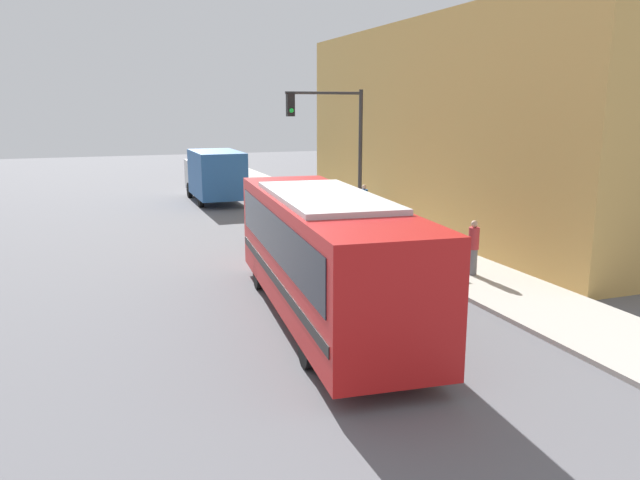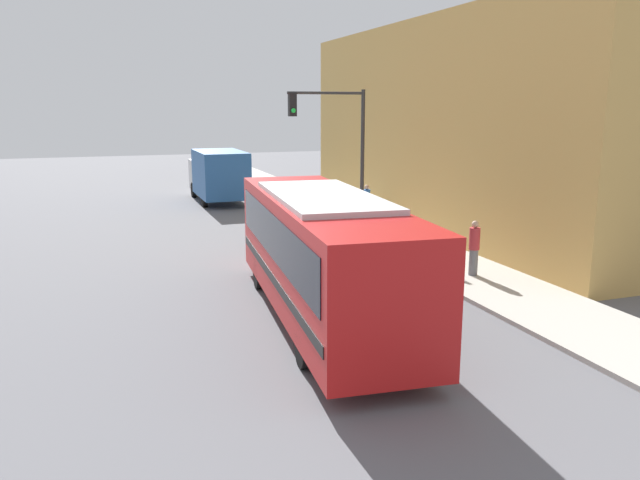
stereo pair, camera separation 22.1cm
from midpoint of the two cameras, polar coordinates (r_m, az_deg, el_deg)
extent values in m
plane|color=slate|center=(14.34, 2.41, -10.04)|extent=(120.00, 120.00, 0.00)
cube|color=#B7B2A8|center=(34.55, -1.02, 3.27)|extent=(3.17, 70.00, 0.13)
cube|color=tan|center=(29.11, 12.88, 10.06)|extent=(6.00, 22.38, 8.98)
cube|color=red|center=(15.79, -0.04, -1.18)|extent=(3.44, 10.47, 2.77)
cube|color=black|center=(15.68, -0.04, 0.59)|extent=(3.40, 9.66, 1.13)
cube|color=black|center=(15.94, -0.04, -3.31)|extent=(3.44, 10.07, 0.24)
cube|color=silver|center=(15.52, -0.04, 3.97)|extent=(2.83, 5.84, 0.16)
cylinder|color=black|center=(19.39, 0.72, -2.65)|extent=(0.36, 0.93, 0.91)
cylinder|color=black|center=(18.91, -5.88, -3.10)|extent=(0.36, 0.93, 0.91)
cylinder|color=black|center=(13.97, 7.57, -8.74)|extent=(0.36, 0.93, 0.91)
cylinder|color=black|center=(13.30, -1.57, -9.73)|extent=(0.36, 0.93, 0.91)
cube|color=#265999|center=(35.50, -9.61, 6.00)|extent=(2.48, 4.80, 2.50)
cube|color=silver|center=(38.80, -10.52, 5.94)|extent=(2.35, 1.87, 1.76)
cylinder|color=black|center=(38.41, -11.99, 4.49)|extent=(0.25, 0.90, 0.90)
cylinder|color=black|center=(34.59, -11.03, 3.70)|extent=(0.25, 0.90, 0.90)
cylinder|color=red|center=(20.99, 9.66, -1.89)|extent=(0.21, 0.21, 0.50)
sphere|color=red|center=(20.91, 9.69, -1.06)|extent=(0.20, 0.20, 0.20)
cylinder|color=red|center=(20.89, 9.82, -1.90)|extent=(0.09, 0.12, 0.09)
cylinder|color=#2D2D2D|center=(25.99, 3.45, 7.03)|extent=(0.16, 0.16, 5.93)
cylinder|color=#2D2D2D|center=(25.29, 0.12, 13.30)|extent=(3.20, 0.11, 0.11)
cube|color=black|center=(24.83, -2.98, 12.26)|extent=(0.30, 0.24, 0.90)
sphere|color=#19D83F|center=(24.70, -2.88, 11.74)|extent=(0.18, 0.18, 0.18)
cylinder|color=#2D2D2D|center=(22.71, 7.07, -0.02)|extent=(0.06, 0.06, 1.05)
cylinder|color=#4C4C51|center=(22.58, 7.11, 1.56)|extent=(0.14, 0.14, 0.22)
cylinder|color=slate|center=(29.22, 3.81, 2.53)|extent=(0.28, 0.28, 0.81)
cylinder|color=#2659A5|center=(29.11, 3.83, 3.98)|extent=(0.34, 0.34, 0.68)
sphere|color=tan|center=(29.04, 3.84, 4.85)|extent=(0.22, 0.22, 0.22)
cylinder|color=slate|center=(20.45, 13.48, -1.95)|extent=(0.28, 0.28, 0.84)
cylinder|color=#B22D33|center=(20.28, 13.58, 0.15)|extent=(0.34, 0.34, 0.70)
sphere|color=tan|center=(20.19, 13.65, 1.44)|extent=(0.23, 0.23, 0.23)
camera|label=1|loc=(0.11, -90.33, -0.07)|focal=35.00mm
camera|label=2|loc=(0.11, 89.67, 0.07)|focal=35.00mm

